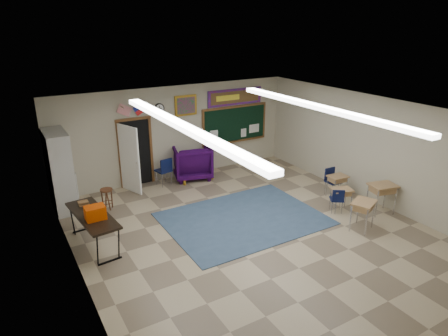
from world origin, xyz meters
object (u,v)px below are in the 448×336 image
wingback_armchair (192,161)px  folding_table (94,229)px  wooden_stool (107,199)px  student_desk_front_left (341,199)px  student_desk_front_right (337,185)px

wingback_armchair → folding_table: wingback_armchair is taller
wingback_armchair → wooden_stool: (-3.05, -0.93, -0.25)m
student_desk_front_left → wingback_armchair: bearing=137.7°
folding_table → student_desk_front_left: bearing=-20.3°
student_desk_front_right → folding_table: size_ratio=0.33×
folding_table → wooden_stool: folding_table is taller
student_desk_front_right → folding_table: bearing=176.9°
wingback_armchair → folding_table: size_ratio=0.61×
student_desk_front_right → wooden_stool: student_desk_front_right is taller
wingback_armchair → wooden_stool: wingback_armchair is taller
wingback_armchair → student_desk_front_left: 4.90m
student_desk_front_right → folding_table: folding_table is taller
student_desk_front_left → wooden_stool: student_desk_front_left is taller
folding_table → wingback_armchair: bearing=29.2°
wooden_stool → student_desk_front_right: bearing=-23.4°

